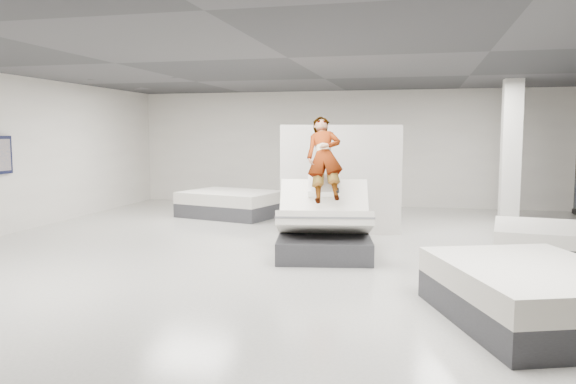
% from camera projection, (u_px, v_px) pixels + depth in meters
% --- Properties ---
extents(room, '(14.00, 14.04, 3.20)m').
position_uv_depth(room, '(288.00, 160.00, 8.94)').
color(room, beige).
rests_on(room, ground).
extents(hero_bed, '(1.83, 2.23, 1.32)m').
position_uv_depth(hero_bed, '(324.00, 230.00, 9.39)').
color(hero_bed, '#313236').
rests_on(hero_bed, floor).
extents(person, '(0.89, 1.70, 1.28)m').
position_uv_depth(person, '(324.00, 177.00, 9.63)').
color(person, slate).
rests_on(person, hero_bed).
extents(remote, '(0.07, 0.15, 0.08)m').
position_uv_depth(remote, '(338.00, 190.00, 9.29)').
color(remote, black).
rests_on(remote, person).
extents(divider_panel, '(2.36, 0.69, 2.19)m').
position_uv_depth(divider_panel, '(341.00, 180.00, 11.09)').
color(divider_panel, silver).
rests_on(divider_panel, floor).
extents(flat_bed_right_far, '(1.59, 1.98, 0.50)m').
position_uv_depth(flat_bed_right_far, '(538.00, 240.00, 9.36)').
color(flat_bed_right_far, '#313236').
rests_on(flat_bed_right_far, floor).
extents(flat_bed_right_near, '(2.37, 2.70, 0.62)m').
position_uv_depth(flat_bed_right_near, '(532.00, 294.00, 5.99)').
color(flat_bed_right_near, '#313236').
rests_on(flat_bed_right_near, floor).
extents(flat_bed_left_far, '(2.57, 2.18, 0.61)m').
position_uv_depth(flat_bed_left_far, '(231.00, 204.00, 13.71)').
color(flat_bed_left_far, '#313236').
rests_on(flat_bed_left_far, floor).
extents(column, '(0.40, 0.40, 3.20)m').
position_uv_depth(column, '(511.00, 153.00, 12.38)').
color(column, silver).
rests_on(column, floor).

